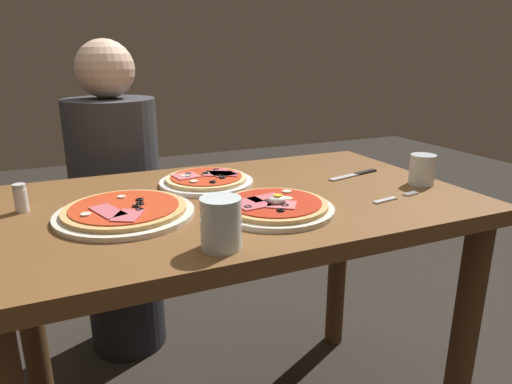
% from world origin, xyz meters
% --- Properties ---
extents(dining_table, '(1.20, 0.72, 0.78)m').
position_xyz_m(dining_table, '(0.00, 0.00, 0.64)').
color(dining_table, brown).
rests_on(dining_table, ground).
extents(pizza_foreground, '(0.28, 0.28, 0.05)m').
position_xyz_m(pizza_foreground, '(0.04, -0.14, 0.79)').
color(pizza_foreground, silver).
rests_on(pizza_foreground, dining_table).
extents(pizza_across_left, '(0.26, 0.26, 0.03)m').
position_xyz_m(pizza_across_left, '(-0.03, 0.14, 0.79)').
color(pizza_across_left, white).
rests_on(pizza_across_left, dining_table).
extents(pizza_across_right, '(0.31, 0.31, 0.03)m').
position_xyz_m(pizza_across_right, '(-0.28, -0.03, 0.79)').
color(pizza_across_right, silver).
rests_on(pizza_across_right, dining_table).
extents(water_glass_near, '(0.08, 0.08, 0.10)m').
position_xyz_m(water_glass_near, '(-0.14, -0.29, 0.82)').
color(water_glass_near, silver).
rests_on(water_glass_near, dining_table).
extents(water_glass_far, '(0.07, 0.07, 0.09)m').
position_xyz_m(water_glass_far, '(0.52, -0.10, 0.81)').
color(water_glass_far, silver).
rests_on(water_glass_far, dining_table).
extents(fork, '(0.16, 0.04, 0.00)m').
position_xyz_m(fork, '(0.36, -0.18, 0.78)').
color(fork, silver).
rests_on(fork, dining_table).
extents(knife, '(0.19, 0.06, 0.01)m').
position_xyz_m(knife, '(0.42, 0.06, 0.78)').
color(knife, silver).
rests_on(knife, dining_table).
extents(salt_shaker, '(0.03, 0.03, 0.07)m').
position_xyz_m(salt_shaker, '(-0.50, 0.10, 0.81)').
color(salt_shaker, white).
rests_on(salt_shaker, dining_table).
extents(diner_person, '(0.32, 0.32, 1.18)m').
position_xyz_m(diner_person, '(-0.23, 0.64, 0.56)').
color(diner_person, black).
rests_on(diner_person, ground).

